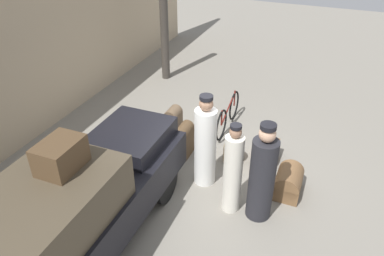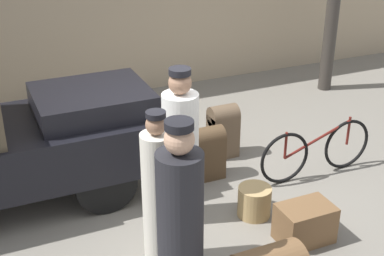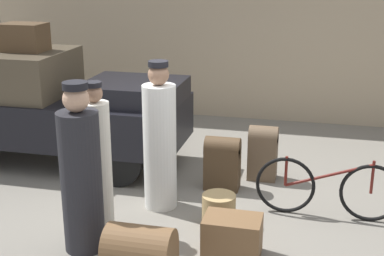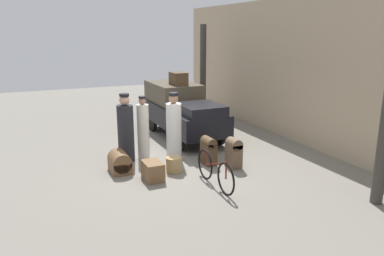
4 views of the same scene
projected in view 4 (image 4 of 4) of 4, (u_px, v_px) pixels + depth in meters
ground_plane at (182, 160)px, 10.32m from camera, size 30.00×30.00×0.00m
station_building_facade at (305, 72)px, 11.39m from camera, size 16.00×0.15×4.50m
canopy_pillar_left at (203, 73)px, 14.58m from camera, size 0.24×0.24×3.72m
truck at (181, 109)px, 12.50m from camera, size 4.00×1.52×1.73m
bicycle at (215, 171)px, 8.51m from camera, size 1.74×0.04×0.78m
wicker_basket at (174, 165)px, 9.45m from camera, size 0.40×0.40×0.38m
conductor_in_dark_uniform at (174, 130)px, 10.13m from camera, size 0.41×0.41×1.88m
porter_with_bicycle at (126, 131)px, 10.10m from camera, size 0.44×0.44×1.86m
porter_lifting_near_truck at (143, 130)px, 10.34m from camera, size 0.33×0.33×1.75m
suitcase_black_upright at (234, 152)px, 9.70m from camera, size 0.41×0.31×0.79m
trunk_wicker_pale at (153, 171)px, 8.94m from camera, size 0.61×0.42×0.44m
trunk_umber_medium at (120, 163)px, 9.43m from camera, size 0.68×0.48×0.54m
trunk_barrel_dark at (209, 150)px, 9.95m from camera, size 0.48×0.29×0.74m
trunk_on_truck_roof at (178, 78)px, 12.45m from camera, size 0.63×0.46×0.41m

